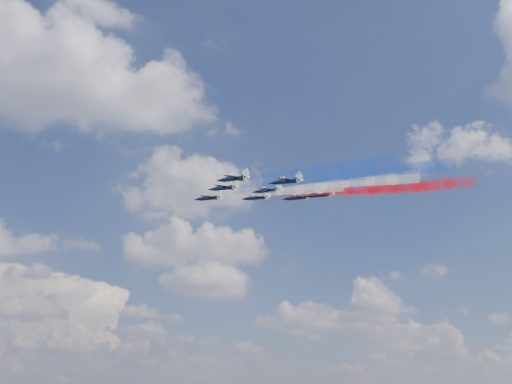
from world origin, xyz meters
name	(u,v)px	position (x,y,z in m)	size (l,w,h in m)	color
jet_lead	(209,198)	(-30.93, -9.80, 132.92)	(8.58, 10.72, 2.86)	black
trail_lead	(279,191)	(-13.83, -26.54, 130.95)	(3.57, 38.55, 3.57)	white
jet_inner_left	(224,188)	(-29.17, -23.60, 131.64)	(8.58, 10.72, 2.86)	black
trail_inner_left	(300,180)	(-12.07, -40.33, 129.68)	(3.57, 38.55, 3.57)	blue
jet_inner_right	(257,198)	(-16.46, -11.58, 133.63)	(8.58, 10.72, 2.86)	black
trail_inner_right	(329,191)	(0.64, -28.32, 131.67)	(3.57, 38.55, 3.57)	red
jet_outer_left	(234,179)	(-29.24, -37.31, 129.56)	(8.58, 10.72, 2.86)	black
trail_outer_left	(318,169)	(-12.14, -54.05, 127.59)	(3.57, 38.55, 3.57)	blue
jet_center_third	(268,191)	(-16.54, -24.58, 131.52)	(8.58, 10.72, 2.86)	black
trail_center_third	(346,183)	(0.56, -41.32, 129.56)	(3.57, 38.55, 3.57)	white
jet_outer_right	(298,198)	(-3.86, -13.33, 134.09)	(8.58, 10.72, 2.86)	black
trail_outer_right	(372,191)	(13.24, -30.06, 132.13)	(3.57, 38.55, 3.57)	red
jet_rear_left	(287,182)	(-15.16, -38.58, 129.63)	(8.58, 10.72, 2.86)	black
trail_rear_left	(374,172)	(1.94, -55.32, 127.66)	(3.57, 38.55, 3.57)	blue
jet_rear_right	(320,195)	(-0.97, -25.24, 131.35)	(8.58, 10.72, 2.86)	black
trail_rear_right	(401,188)	(16.13, -41.98, 129.38)	(3.57, 38.55, 3.57)	red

